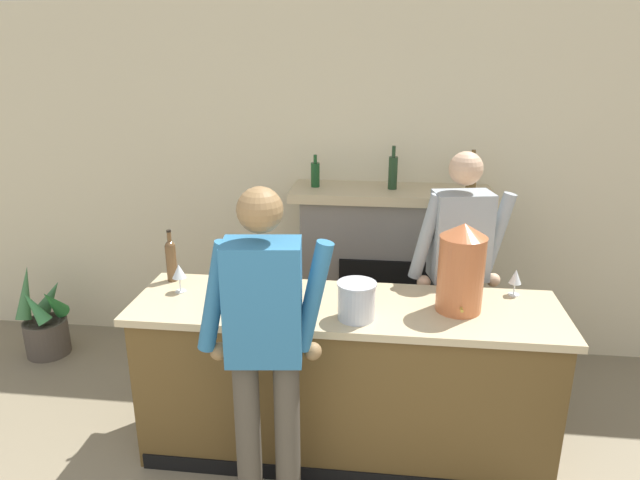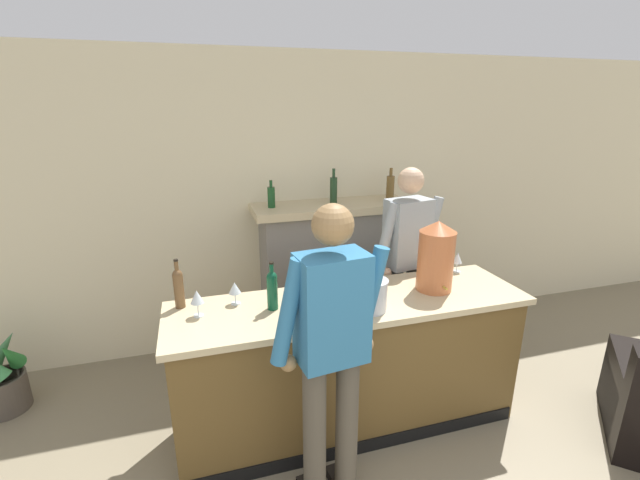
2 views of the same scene
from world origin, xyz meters
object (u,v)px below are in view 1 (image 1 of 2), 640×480
Objects in this scene: person_bartender at (457,274)px; wine_bottle_chardonnay_pale at (254,275)px; fireplace_stone at (388,275)px; wine_glass_by_dispenser at (179,272)px; potted_plant_corner at (45,323)px; wine_glass_near_bucket at (516,278)px; wine_bottle_cabernet_heavy at (294,284)px; ice_bucket_steel at (357,301)px; person_customer at (265,351)px; wine_glass_front_right at (224,270)px; wine_bottle_port_short at (171,259)px; copper_dispenser at (461,267)px.

wine_bottle_chardonnay_pale is at bearing -157.73° from person_bartender.
wine_glass_by_dispenser is at bearing -138.24° from fireplace_stone.
person_bartender is at bearing -6.61° from potted_plant_corner.
wine_glass_near_bucket is (0.75, -0.93, 0.40)m from fireplace_stone.
wine_bottle_cabernet_heavy is 1.32m from wine_glass_near_bucket.
wine_bottle_cabernet_heavy is (-0.36, 0.10, 0.04)m from ice_bucket_steel.
wine_bottle_cabernet_heavy is 0.96× the size of wine_bottle_chardonnay_pale.
person_customer reaches higher than wine_glass_front_right.
wine_bottle_port_short is at bearing 161.63° from ice_bucket_steel.
potted_plant_corner is 4.83× the size of wine_glass_front_right.
person_customer is at bearing -72.99° from wine_bottle_chardonnay_pale.
wine_glass_front_right is (-0.48, 0.24, -0.03)m from wine_bottle_cabernet_heavy.
wine_bottle_cabernet_heavy is 1.91× the size of wine_glass_near_bucket.
wine_bottle_chardonnay_pale reaches higher than potted_plant_corner.
wine_bottle_cabernet_heavy is 2.01× the size of wine_glass_front_right.
fireplace_stone is 11.10× the size of wine_glass_front_right.
wine_bottle_cabernet_heavy is 0.88m from wine_bottle_port_short.
potted_plant_corner is at bearing 145.26° from person_customer.
person_customer is at bearing -132.20° from person_bartender.
fireplace_stone is 2.30× the size of potted_plant_corner.
potted_plant_corner is 2.34m from wine_bottle_chardonnay_pale.
fireplace_stone reaches higher than wine_glass_by_dispenser.
person_bartender reaches higher than potted_plant_corner.
person_customer is 5.63× the size of wine_bottle_chardonnay_pale.
wine_bottle_port_short is 2.15× the size of wine_glass_front_right.
wine_glass_by_dispenser is at bearing -56.23° from wine_bottle_port_short.
copper_dispenser is at bearing -1.92° from wine_glass_by_dispenser.
wine_bottle_port_short is at bearing 132.87° from person_customer.
potted_plant_corner is 2.40× the size of wine_bottle_cabernet_heavy.
copper_dispenser reaches higher than wine_glass_near_bucket.
ice_bucket_steel is at bearing -15.84° from wine_bottle_cabernet_heavy.
potted_plant_corner is 1.48× the size of copper_dispenser.
person_customer reaches higher than fireplace_stone.
wine_bottle_chardonnay_pale is at bearing 178.92° from copper_dispenser.
fireplace_stone is 3.39× the size of copper_dispenser.
wine_glass_by_dispenser is (-0.72, 0.13, -0.01)m from wine_bottle_cabernet_heavy.
wine_bottle_chardonnay_pale is 0.47m from wine_glass_by_dispenser.
wine_glass_near_bucket is at bearing 13.93° from wine_bottle_cabernet_heavy.
ice_bucket_steel is 0.37m from wine_bottle_cabernet_heavy.
person_customer reaches higher than copper_dispenser.
wine_glass_near_bucket is at bearing 32.77° from person_customer.
wine_bottle_cabernet_heavy is at bearing -10.08° from wine_glass_by_dispenser.
fireplace_stone is 2.82m from potted_plant_corner.
wine_bottle_port_short is at bearing -25.72° from potted_plant_corner.
wine_bottle_chardonnay_pale is (-0.78, -1.15, 0.43)m from fireplace_stone.
fireplace_stone is 5.31× the size of wine_bottle_chardonnay_pale.
fireplace_stone is at bearing 34.95° from wine_bottle_port_short.
fireplace_stone is at bearing 66.91° from wine_bottle_cabernet_heavy.
wine_glass_near_bucket is (1.33, 0.86, 0.09)m from person_customer.
person_customer is 0.61m from ice_bucket_steel.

